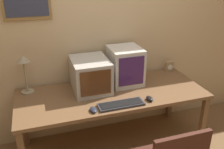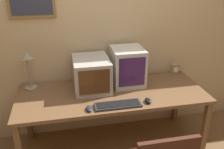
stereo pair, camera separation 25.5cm
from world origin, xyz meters
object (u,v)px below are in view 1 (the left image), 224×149
object	(u,v)px
monitor_right	(125,66)
mouse_near_keyboard	(150,99)
desk_clock	(169,67)
desk_lamp	(24,67)
mouse_far_corner	(93,110)
keyboard_main	(121,104)
monitor_left	(90,75)

from	to	relation	value
monitor_right	mouse_near_keyboard	size ratio (longest dim) A/B	4.03
desk_clock	mouse_near_keyboard	bearing A→B (deg)	-132.93
mouse_near_keyboard	desk_lamp	size ratio (longest dim) A/B	0.25
mouse_far_corner	desk_clock	size ratio (longest dim) A/B	0.84
keyboard_main	mouse_near_keyboard	distance (m)	0.31
monitor_left	mouse_far_corner	world-z (taller)	monitor_left
mouse_near_keyboard	desk_clock	bearing A→B (deg)	47.07
keyboard_main	monitor_left	bearing A→B (deg)	114.35
keyboard_main	desk_clock	world-z (taller)	desk_clock
monitor_left	desk_clock	xyz separation A→B (m)	(1.07, 0.18, -0.11)
monitor_right	mouse_near_keyboard	distance (m)	0.51
mouse_far_corner	desk_lamp	distance (m)	0.87
monitor_left	mouse_near_keyboard	size ratio (longest dim) A/B	4.54
monitor_right	mouse_far_corner	distance (m)	0.72
keyboard_main	desk_lamp	world-z (taller)	desk_lamp
mouse_far_corner	desk_lamp	bearing A→B (deg)	134.64
keyboard_main	mouse_far_corner	xyz separation A→B (m)	(-0.28, -0.02, 0.00)
desk_clock	desk_lamp	xyz separation A→B (m)	(-1.73, -0.05, 0.23)
monitor_right	keyboard_main	world-z (taller)	monitor_right
mouse_near_keyboard	desk_clock	size ratio (longest dim) A/B	0.79
mouse_far_corner	desk_clock	xyz separation A→B (m)	(1.16, 0.63, 0.05)
keyboard_main	mouse_near_keyboard	size ratio (longest dim) A/B	4.37
keyboard_main	monitor_right	bearing A→B (deg)	65.09
monitor_left	desk_lamp	size ratio (longest dim) A/B	1.14
monitor_left	keyboard_main	bearing A→B (deg)	-65.65
desk_clock	desk_lamp	distance (m)	1.75
keyboard_main	mouse_far_corner	size ratio (longest dim) A/B	4.12
mouse_far_corner	desk_lamp	world-z (taller)	desk_lamp
monitor_right	desk_lamp	xyz separation A→B (m)	(-1.08, 0.10, 0.08)
monitor_right	monitor_left	bearing A→B (deg)	-174.70
monitor_left	desk_clock	world-z (taller)	monitor_left
mouse_far_corner	monitor_right	bearing A→B (deg)	44.48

